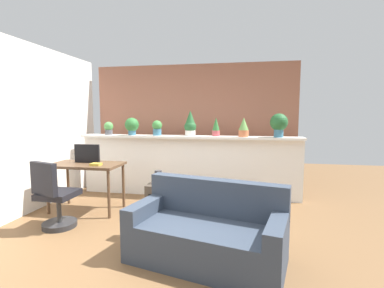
{
  "coord_description": "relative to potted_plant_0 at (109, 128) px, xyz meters",
  "views": [
    {
      "loc": [
        0.99,
        -2.93,
        1.51
      ],
      "look_at": [
        0.21,
        1.33,
        1.05
      ],
      "focal_mm": 25.83,
      "sensor_mm": 36.0,
      "label": 1
    }
  ],
  "objects": [
    {
      "name": "book_on_desk",
      "position": [
        0.37,
        -1.16,
        -0.49
      ],
      "size": [
        0.15,
        0.12,
        0.04
      ],
      "primitive_type": "cube",
      "color": "gold",
      "rests_on": "desk"
    },
    {
      "name": "potted_plant_6",
      "position": [
        3.12,
        -0.04,
        0.1
      ],
      "size": [
        0.3,
        0.3,
        0.4
      ],
      "color": "#386B84",
      "rests_on": "plant_shelf"
    },
    {
      "name": "office_chair",
      "position": [
        0.1,
        -1.75,
        -0.87
      ],
      "size": [
        0.5,
        0.5,
        0.91
      ],
      "color": "#262628",
      "rests_on": "ground"
    },
    {
      "name": "potted_plant_5",
      "position": [
        2.54,
        -0.04,
        0.04
      ],
      "size": [
        0.17,
        0.17,
        0.34
      ],
      "color": "#C66B42",
      "rests_on": "plant_shelf"
    },
    {
      "name": "potted_plant_1",
      "position": [
        0.49,
        -0.03,
        0.05
      ],
      "size": [
        0.26,
        0.26,
        0.33
      ],
      "color": "#386B84",
      "rests_on": "plant_shelf"
    },
    {
      "name": "side_cube_shelf",
      "position": [
        1.37,
        -1.07,
        -1.0
      ],
      "size": [
        0.4,
        0.41,
        0.5
      ],
      "color": "#4C4238",
      "rests_on": "ground"
    },
    {
      "name": "potted_plant_4",
      "position": [
        2.05,
        0.01,
        0.04
      ],
      "size": [
        0.13,
        0.13,
        0.34
      ],
      "color": "#B7474C",
      "rests_on": "plant_shelf"
    },
    {
      "name": "potted_plant_2",
      "position": [
        0.97,
        -0.02,
        0.01
      ],
      "size": [
        0.18,
        0.18,
        0.28
      ],
      "color": "#386B84",
      "rests_on": "plant_shelf"
    },
    {
      "name": "divider_wall",
      "position": [
        1.53,
        0.04,
        -0.71
      ],
      "size": [
        4.04,
        0.16,
        1.08
      ],
      "primitive_type": "cube",
      "color": "white",
      "rests_on": "ground"
    },
    {
      "name": "side_wall_left",
      "position": [
        -0.74,
        -1.56,
        0.05
      ],
      "size": [
        0.12,
        4.4,
        2.6
      ],
      "primitive_type": "cube",
      "color": "white",
      "rests_on": "ground"
    },
    {
      "name": "desk",
      "position": [
        0.13,
        -1.03,
        -0.59
      ],
      "size": [
        1.1,
        0.6,
        0.75
      ],
      "color": "brown",
      "rests_on": "ground"
    },
    {
      "name": "plant_shelf",
      "position": [
        1.53,
        -0.0,
        -0.15
      ],
      "size": [
        4.04,
        0.33,
        0.04
      ],
      "primitive_type": "cube",
      "color": "white",
      "rests_on": "divider_wall"
    },
    {
      "name": "vase_on_shelf",
      "position": [
        1.32,
        -1.08,
        -0.66
      ],
      "size": [
        0.11,
        0.11,
        0.19
      ],
      "primitive_type": "cylinder",
      "color": "#2D2D33",
      "rests_on": "side_cube_shelf"
    },
    {
      "name": "brick_wall_behind",
      "position": [
        1.53,
        0.64,
        -0.0
      ],
      "size": [
        4.04,
        0.1,
        2.5
      ],
      "primitive_type": "cube",
      "color": "#935B47",
      "rests_on": "ground"
    },
    {
      "name": "couch",
      "position": [
        2.18,
        -2.16,
        -0.97
      ],
      "size": [
        1.69,
        1.1,
        0.8
      ],
      "color": "#333D4C",
      "rests_on": "ground"
    },
    {
      "name": "potted_plant_0",
      "position": [
        0.0,
        0.0,
        0.0
      ],
      "size": [
        0.17,
        0.17,
        0.25
      ],
      "color": "#4C4C51",
      "rests_on": "plant_shelf"
    },
    {
      "name": "tv_monitor",
      "position": [
        0.11,
        -0.95,
        -0.36
      ],
      "size": [
        0.42,
        0.04,
        0.29
      ],
      "primitive_type": "cube",
      "color": "black",
      "rests_on": "desk"
    },
    {
      "name": "ground_plane",
      "position": [
        1.53,
        -1.96,
        -1.25
      ],
      "size": [
        12.0,
        12.0,
        0.0
      ],
      "primitive_type": "plane",
      "color": "brown"
    },
    {
      "name": "potted_plant_3",
      "position": [
        1.59,
        0.02,
        0.08
      ],
      "size": [
        0.22,
        0.22,
        0.46
      ],
      "color": "silver",
      "rests_on": "plant_shelf"
    }
  ]
}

